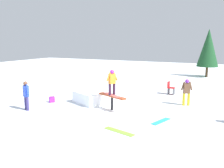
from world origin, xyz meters
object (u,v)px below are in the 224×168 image
object	(u,v)px
loose_snowboard_lime	(119,131)
backpack_on_snow	(52,99)
rail_feature	(112,98)
pine_tree_near	(208,48)
bystander_blue	(26,94)
folding_chair	(171,88)
bystander_brown	(187,91)
main_rider_on_rail	(112,83)
loose_snowboard_cyan	(161,121)

from	to	relation	value
loose_snowboard_lime	backpack_on_snow	xyz separation A→B (m)	(-5.64, 2.59, 0.16)
rail_feature	pine_tree_near	size ratio (longest dim) A/B	0.40
pine_tree_near	bystander_blue	bearing A→B (deg)	-112.45
folding_chair	pine_tree_near	bearing A→B (deg)	-2.47
backpack_on_snow	bystander_brown	bearing A→B (deg)	148.43
main_rider_on_rail	backpack_on_snow	size ratio (longest dim) A/B	3.97
main_rider_on_rail	loose_snowboard_cyan	bearing A→B (deg)	16.69
rail_feature	loose_snowboard_cyan	size ratio (longest dim) A/B	1.51
rail_feature	loose_snowboard_cyan	world-z (taller)	rail_feature
bystander_brown	loose_snowboard_lime	world-z (taller)	bystander_brown
pine_tree_near	main_rider_on_rail	bearing A→B (deg)	-101.44
main_rider_on_rail	bystander_blue	world-z (taller)	main_rider_on_rail
bystander_blue	loose_snowboard_cyan	size ratio (longest dim) A/B	1.23
bystander_brown	loose_snowboard_cyan	world-z (taller)	bystander_brown
loose_snowboard_lime	backpack_on_snow	world-z (taller)	backpack_on_snow
bystander_brown	loose_snowboard_lime	bearing A→B (deg)	-132.34
bystander_brown	pine_tree_near	xyz separation A→B (m)	(-0.27, 12.44, 2.05)
rail_feature	main_rider_on_rail	size ratio (longest dim) A/B	1.40
backpack_on_snow	bystander_blue	bearing A→B (deg)	34.23
bystander_blue	pine_tree_near	bearing A→B (deg)	-84.80
main_rider_on_rail	folding_chair	world-z (taller)	main_rider_on_rail
main_rider_on_rail	bystander_blue	size ratio (longest dim) A/B	0.88
bystander_blue	loose_snowboard_lime	bearing A→B (deg)	-159.26
folding_chair	backpack_on_snow	bearing A→B (deg)	137.64
backpack_on_snow	loose_snowboard_lime	bearing A→B (deg)	102.39
loose_snowboard_cyan	backpack_on_snow	size ratio (longest dim) A/B	3.68
rail_feature	loose_snowboard_cyan	distance (m)	3.02
rail_feature	main_rider_on_rail	world-z (taller)	main_rider_on_rail
rail_feature	folding_chair	bearing A→B (deg)	94.42
loose_snowboard_cyan	backpack_on_snow	world-z (taller)	backpack_on_snow
rail_feature	pine_tree_near	bearing A→B (deg)	102.22
main_rider_on_rail	folding_chair	distance (m)	5.64
pine_tree_near	folding_chair	bearing A→B (deg)	-97.12
bystander_brown	rail_feature	bearing A→B (deg)	-166.52
loose_snowboard_lime	folding_chair	xyz separation A→B (m)	(0.13, 7.97, 0.40)
loose_snowboard_cyan	bystander_brown	bearing A→B (deg)	-170.72
bystander_blue	bystander_brown	world-z (taller)	bystander_blue
bystander_blue	folding_chair	distance (m)	9.35
bystander_brown	pine_tree_near	distance (m)	12.61
rail_feature	loose_snowboard_lime	world-z (taller)	rail_feature
loose_snowboard_lime	rail_feature	bearing A→B (deg)	-42.95
pine_tree_near	bystander_brown	bearing A→B (deg)	-88.76
folding_chair	pine_tree_near	xyz separation A→B (m)	(1.24, 9.91, 2.48)
main_rider_on_rail	pine_tree_near	distance (m)	15.52
loose_snowboard_cyan	loose_snowboard_lime	size ratio (longest dim) A/B	0.86
bystander_brown	main_rider_on_rail	bearing A→B (deg)	-166.52
main_rider_on_rail	loose_snowboard_lime	world-z (taller)	main_rider_on_rail
loose_snowboard_cyan	loose_snowboard_lime	world-z (taller)	same
rail_feature	folding_chair	size ratio (longest dim) A/B	2.15
bystander_blue	bystander_brown	distance (m)	8.76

